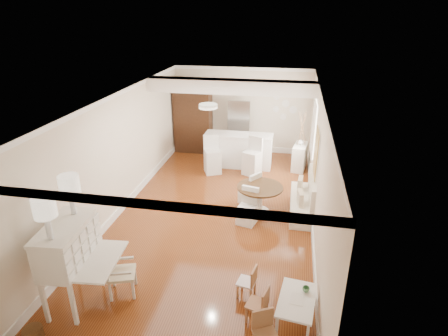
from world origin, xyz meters
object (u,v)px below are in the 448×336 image
(wicker_basket, at_px, (34,336))
(breakfast_counter, at_px, (239,150))
(kids_table, at_px, (296,310))
(slip_chair_near, at_px, (247,207))
(gustavian_armchair, at_px, (122,273))
(secretary_bureau, at_px, (71,264))
(pantry_cabinet, at_px, (193,118))
(kids_chair_c, at_px, (266,334))
(bar_stool_right, at_px, (252,156))
(dining_table, at_px, (259,200))
(fridge, at_px, (250,128))
(kids_chair_a, at_px, (257,304))
(bar_stool_left, at_px, (213,155))
(sideboard, at_px, (300,157))
(slip_chair_far, at_px, (250,188))
(kids_chair_b, at_px, (247,281))

(wicker_basket, relative_size, breakfast_counter, 0.14)
(kids_table, xyz_separation_m, slip_chair_near, (-1.11, 2.77, 0.20))
(gustavian_armchair, height_order, slip_chair_near, slip_chair_near)
(secretary_bureau, distance_m, pantry_cabinet, 7.32)
(kids_table, relative_size, kids_chair_c, 1.34)
(kids_chair_c, bearing_deg, kids_table, 30.58)
(pantry_cabinet, bearing_deg, bar_stool_right, -36.59)
(kids_chair_c, distance_m, bar_stool_right, 6.23)
(dining_table, relative_size, fridge, 0.59)
(kids_chair_a, height_order, breakfast_counter, breakfast_counter)
(kids_chair_c, bearing_deg, bar_stool_left, 82.19)
(wicker_basket, bearing_deg, kids_chair_c, 8.08)
(slip_chair_near, bearing_deg, kids_chair_a, -65.88)
(slip_chair_near, bearing_deg, kids_chair_c, -64.66)
(slip_chair_near, height_order, bar_stool_right, bar_stool_right)
(bar_stool_right, relative_size, fridge, 0.62)
(dining_table, distance_m, sideboard, 3.09)
(secretary_bureau, bearing_deg, kids_chair_a, -3.17)
(gustavian_armchair, height_order, bar_stool_left, bar_stool_left)
(secretary_bureau, xyz_separation_m, bar_stool_left, (1.12, 5.58, -0.17))
(gustavian_armchair, bearing_deg, slip_chair_far, -43.93)
(secretary_bureau, bearing_deg, bar_stool_right, 63.04)
(kids_table, xyz_separation_m, pantry_cabinet, (-3.50, 7.13, 0.93))
(slip_chair_far, bearing_deg, kids_chair_a, 43.63)
(fridge, xyz_separation_m, sideboard, (1.65, -0.93, -0.51))
(gustavian_armchair, bearing_deg, kids_table, -110.73)
(kids_table, relative_size, slip_chair_near, 1.07)
(kids_chair_a, distance_m, kids_chair_b, 0.55)
(slip_chair_far, bearing_deg, breakfast_counter, -129.99)
(bar_stool_right, relative_size, sideboard, 1.38)
(kids_chair_b, height_order, slip_chair_near, slip_chair_near)
(bar_stool_left, bearing_deg, bar_stool_right, -18.77)
(fridge, bearing_deg, kids_chair_a, -82.04)
(slip_chair_far, height_order, sideboard, slip_chair_far)
(kids_table, distance_m, bar_stool_right, 5.68)
(kids_table, relative_size, breakfast_counter, 0.44)
(kids_chair_b, bearing_deg, secretary_bureau, -66.56)
(dining_table, xyz_separation_m, fridge, (-0.72, 3.88, 0.54))
(gustavian_armchair, bearing_deg, bar_stool_right, -34.60)
(kids_chair_a, xyz_separation_m, slip_chair_near, (-0.52, 2.85, 0.10))
(secretary_bureau, distance_m, fridge, 7.55)
(breakfast_counter, distance_m, bar_stool_left, 0.94)
(dining_table, distance_m, fridge, 3.98)
(wicker_basket, bearing_deg, pantry_cabinet, 88.42)
(kids_chair_a, bearing_deg, secretary_bureau, -73.12)
(dining_table, height_order, fridge, fridge)
(sideboard, bearing_deg, secretary_bureau, -110.84)
(kids_table, distance_m, slip_chair_near, 2.99)
(breakfast_counter, xyz_separation_m, pantry_cabinet, (-1.70, 1.08, 0.63))
(wicker_basket, xyz_separation_m, slip_chair_near, (2.61, 3.89, 0.28))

